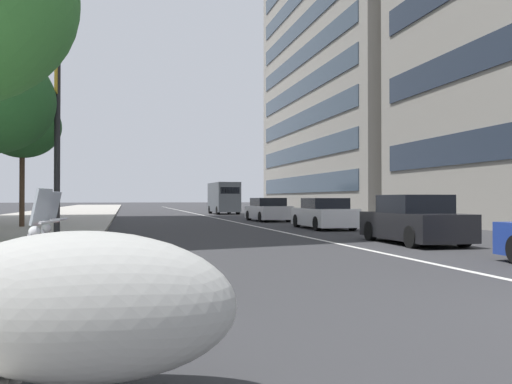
% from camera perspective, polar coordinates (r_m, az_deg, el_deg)
% --- Properties ---
extents(sidewalk_right_plaza, '(160.00, 8.60, 0.15)m').
position_cam_1_polar(sidewalk_right_plaza, '(34.38, -22.33, -2.84)').
color(sidewalk_right_plaza, '#A39E93').
rests_on(sidewalk_right_plaza, ground).
extents(lane_centre_stripe, '(110.00, 0.16, 0.01)m').
position_cam_1_polar(lane_centre_stripe, '(39.51, -4.72, -2.71)').
color(lane_centre_stripe, silver).
rests_on(lane_centre_stripe, ground).
extents(motorcycle_nearest_camera, '(1.24, 2.24, 1.15)m').
position_cam_1_polar(motorcycle_nearest_camera, '(3.87, -18.40, -11.74)').
color(motorcycle_nearest_camera, '#9E9E99').
rests_on(motorcycle_nearest_camera, ground).
extents(motorcycle_mid_row, '(0.74, 2.18, 1.49)m').
position_cam_1_polar(motorcycle_mid_row, '(6.70, -16.66, -8.60)').
color(motorcycle_mid_row, black).
rests_on(motorcycle_mid_row, ground).
extents(motorcycle_far_end_row, '(0.76, 2.13, 1.47)m').
position_cam_1_polar(motorcycle_far_end_row, '(7.95, -16.56, -7.43)').
color(motorcycle_far_end_row, black).
rests_on(motorcycle_far_end_row, ground).
extents(car_approaching_light, '(4.23, 1.92, 1.49)m').
position_cam_1_polar(car_approaching_light, '(16.88, 16.58, -3.03)').
color(car_approaching_light, black).
rests_on(car_approaching_light, ground).
extents(car_lead_in_lane, '(4.47, 1.90, 1.40)m').
position_cam_1_polar(car_lead_in_lane, '(24.37, 7.27, -2.41)').
color(car_lead_in_lane, silver).
rests_on(car_lead_in_lane, ground).
extents(car_mid_block_traffic, '(4.32, 2.01, 1.42)m').
position_cam_1_polar(car_mid_block_traffic, '(32.55, 1.29, -1.96)').
color(car_mid_block_traffic, '#B7B7BC').
rests_on(car_mid_block_traffic, ground).
extents(delivery_van_ahead, '(5.30, 2.15, 2.81)m').
position_cam_1_polar(delivery_van_ahead, '(47.70, -3.50, -0.59)').
color(delivery_van_ahead, '#4C5156').
rests_on(delivery_van_ahead, ground).
extents(street_lamp_with_banners, '(1.26, 2.19, 8.50)m').
position_cam_1_polar(street_lamp_with_banners, '(17.51, -19.58, 12.03)').
color(street_lamp_with_banners, '#232326').
rests_on(street_lamp_with_banners, sidewalk_right_plaza).
extents(street_tree_mid_sidewalk, '(3.29, 3.29, 5.82)m').
position_cam_1_polar(street_tree_mid_sidewalk, '(25.67, -23.80, 6.46)').
color(street_tree_mid_sidewalk, '#473323').
rests_on(street_tree_mid_sidewalk, sidewalk_right_plaza).
extents(office_tower_far_left_down_avenue, '(26.72, 20.31, 33.28)m').
position_cam_1_polar(office_tower_far_left_down_avenue, '(53.91, 15.52, 15.75)').
color(office_tower_far_left_down_avenue, gray).
rests_on(office_tower_far_left_down_avenue, ground).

